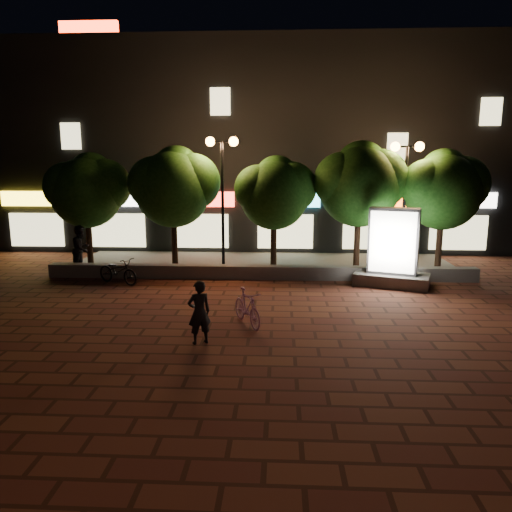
# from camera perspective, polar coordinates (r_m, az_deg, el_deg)

# --- Properties ---
(ground) EXTENTS (80.00, 80.00, 0.00)m
(ground) POSITION_cam_1_polar(r_m,az_deg,el_deg) (14.23, -0.28, -6.52)
(ground) COLOR brown
(ground) RESTS_ON ground
(retaining_wall) EXTENTS (16.00, 0.45, 0.50)m
(retaining_wall) POSITION_cam_1_polar(r_m,az_deg,el_deg) (18.02, 0.42, -1.94)
(retaining_wall) COLOR slate
(retaining_wall) RESTS_ON ground
(sidewalk) EXTENTS (16.00, 5.00, 0.08)m
(sidewalk) POSITION_cam_1_polar(r_m,az_deg,el_deg) (20.51, 0.72, -0.95)
(sidewalk) COLOR slate
(sidewalk) RESTS_ON ground
(building_block) EXTENTS (28.00, 8.12, 11.30)m
(building_block) POSITION_cam_1_polar(r_m,az_deg,el_deg) (26.56, 1.28, 12.53)
(building_block) COLOR black
(building_block) RESTS_ON ground
(tree_far_left) EXTENTS (3.36, 2.80, 4.63)m
(tree_far_left) POSITION_cam_1_polar(r_m,az_deg,el_deg) (20.54, -19.31, 7.62)
(tree_far_left) COLOR black
(tree_far_left) RESTS_ON sidewalk
(tree_left) EXTENTS (3.60, 3.00, 4.89)m
(tree_left) POSITION_cam_1_polar(r_m,az_deg,el_deg) (19.49, -9.65, 8.37)
(tree_left) COLOR black
(tree_left) RESTS_ON sidewalk
(tree_mid) EXTENTS (3.24, 2.70, 4.50)m
(tree_mid) POSITION_cam_1_polar(r_m,az_deg,el_deg) (19.05, 2.30, 7.77)
(tree_mid) COLOR black
(tree_mid) RESTS_ON sidewalk
(tree_right) EXTENTS (3.72, 3.10, 5.07)m
(tree_right) POSITION_cam_1_polar(r_m,az_deg,el_deg) (19.28, 12.29, 8.61)
(tree_right) COLOR black
(tree_right) RESTS_ON sidewalk
(tree_far_right) EXTENTS (3.48, 2.90, 4.76)m
(tree_far_right) POSITION_cam_1_polar(r_m,az_deg,el_deg) (20.05, 21.40, 7.63)
(tree_far_right) COLOR black
(tree_far_right) RESTS_ON sidewalk
(street_lamp_left) EXTENTS (1.26, 0.36, 5.18)m
(street_lamp_left) POSITION_cam_1_polar(r_m,az_deg,el_deg) (18.89, -4.02, 10.19)
(street_lamp_left) COLOR black
(street_lamp_left) RESTS_ON sidewalk
(street_lamp_right) EXTENTS (1.26, 0.36, 4.98)m
(street_lamp_right) POSITION_cam_1_polar(r_m,az_deg,el_deg) (19.35, 17.33, 9.35)
(street_lamp_right) COLOR black
(street_lamp_right) RESTS_ON sidewalk
(ad_kiosk) EXTENTS (2.83, 2.05, 2.76)m
(ad_kiosk) POSITION_cam_1_polar(r_m,az_deg,el_deg) (17.58, 15.90, 0.18)
(ad_kiosk) COLOR slate
(ad_kiosk) RESTS_ON ground
(scooter_pink) EXTENTS (1.16, 1.67, 0.98)m
(scooter_pink) POSITION_cam_1_polar(r_m,az_deg,el_deg) (12.89, -1.06, -6.11)
(scooter_pink) COLOR #B872A1
(scooter_pink) RESTS_ON ground
(rider) EXTENTS (0.67, 0.59, 1.55)m
(rider) POSITION_cam_1_polar(r_m,az_deg,el_deg) (11.63, -6.74, -6.64)
(rider) COLOR black
(rider) RESTS_ON ground
(scooter_parked) EXTENTS (1.90, 1.40, 0.95)m
(scooter_parked) POSITION_cam_1_polar(r_m,az_deg,el_deg) (17.95, -16.04, -1.69)
(scooter_parked) COLOR black
(scooter_parked) RESTS_ON ground
(pedestrian) EXTENTS (0.84, 1.00, 1.83)m
(pedestrian) POSITION_cam_1_polar(r_m,az_deg,el_deg) (19.91, -19.99, 0.82)
(pedestrian) COLOR black
(pedestrian) RESTS_ON sidewalk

